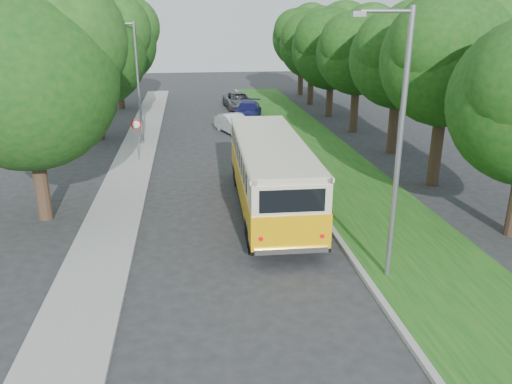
{
  "coord_description": "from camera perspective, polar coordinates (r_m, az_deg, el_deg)",
  "views": [
    {
      "loc": [
        -1.59,
        -15.63,
        7.7
      ],
      "look_at": [
        0.77,
        1.86,
        1.5
      ],
      "focal_mm": 35.0,
      "sensor_mm": 36.0,
      "label": 1
    }
  ],
  "objects": [
    {
      "name": "ground",
      "position": [
        17.5,
        -1.69,
        -6.76
      ],
      "size": [
        120.0,
        120.0,
        0.0
      ],
      "primitive_type": "plane",
      "color": "#272729",
      "rests_on": "ground"
    },
    {
      "name": "curb",
      "position": [
        22.6,
        6.06,
        -0.47
      ],
      "size": [
        0.2,
        70.0,
        0.15
      ],
      "primitive_type": "cube",
      "color": "gray",
      "rests_on": "ground"
    },
    {
      "name": "grass_verge",
      "position": [
        23.25,
        11.7,
        -0.22
      ],
      "size": [
        4.5,
        70.0,
        0.13
      ],
      "primitive_type": "cube",
      "color": "#144D14",
      "rests_on": "ground"
    },
    {
      "name": "sidewalk",
      "position": [
        22.23,
        -15.5,
        -1.48
      ],
      "size": [
        2.2,
        70.0,
        0.12
      ],
      "primitive_type": "cube",
      "color": "gray",
      "rests_on": "ground"
    },
    {
      "name": "treeline",
      "position": [
        34.0,
        0.35,
        16.37
      ],
      "size": [
        24.27,
        41.91,
        9.46
      ],
      "color": "#332319",
      "rests_on": "ground"
    },
    {
      "name": "lamppost_near",
      "position": [
        14.73,
        15.79,
        5.56
      ],
      "size": [
        1.71,
        0.16,
        8.0
      ],
      "color": "gray",
      "rests_on": "ground"
    },
    {
      "name": "lamppost_far",
      "position": [
        31.98,
        -13.53,
        12.41
      ],
      "size": [
        1.71,
        0.16,
        7.5
      ],
      "color": "gray",
      "rests_on": "ground"
    },
    {
      "name": "warning_sign",
      "position": [
        28.4,
        -13.48,
        6.66
      ],
      "size": [
        0.56,
        0.1,
        2.5
      ],
      "color": "gray",
      "rests_on": "ground"
    },
    {
      "name": "vintage_bus",
      "position": [
        20.53,
        1.64,
        1.93
      ],
      "size": [
        3.0,
        10.55,
        3.11
      ],
      "primitive_type": null,
      "rotation": [
        0.0,
        0.0,
        -0.03
      ],
      "color": "#F6AE07",
      "rests_on": "ground"
    },
    {
      "name": "car_silver",
      "position": [
        28.69,
        1.34,
        5.2
      ],
      "size": [
        1.99,
        4.15,
        1.37
      ],
      "primitive_type": "imported",
      "rotation": [
        0.0,
        0.0,
        -0.1
      ],
      "color": "silver",
      "rests_on": "ground"
    },
    {
      "name": "car_white",
      "position": [
        35.1,
        -2.5,
        7.77
      ],
      "size": [
        2.7,
        4.23,
        1.32
      ],
      "primitive_type": "imported",
      "rotation": [
        0.0,
        0.0,
        0.36
      ],
      "color": "silver",
      "rests_on": "ground"
    },
    {
      "name": "car_blue",
      "position": [
        39.84,
        -0.96,
        9.23
      ],
      "size": [
        2.96,
        5.07,
        1.38
      ],
      "primitive_type": "imported",
      "rotation": [
        0.0,
        0.0,
        -0.23
      ],
      "color": "#131554",
      "rests_on": "ground"
    },
    {
      "name": "car_grey",
      "position": [
        45.07,
        -2.0,
        10.4
      ],
      "size": [
        2.64,
        5.07,
        1.37
      ],
      "primitive_type": "imported",
      "rotation": [
        0.0,
        0.0,
        0.08
      ],
      "color": "#54575C",
      "rests_on": "ground"
    }
  ]
}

